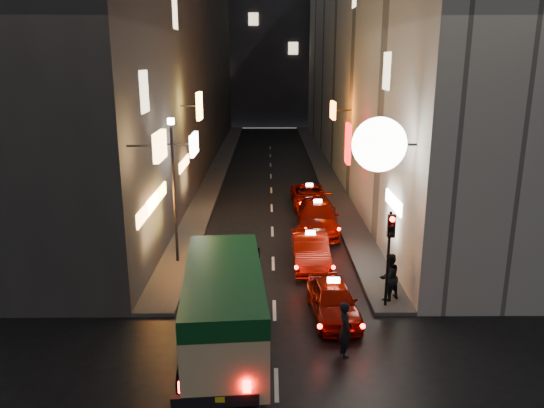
{
  "coord_description": "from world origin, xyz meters",
  "views": [
    {
      "loc": [
        -0.22,
        -8.82,
        8.72
      ],
      "look_at": [
        -0.05,
        13.0,
        2.73
      ],
      "focal_mm": 35.0,
      "sensor_mm": 36.0,
      "label": 1
    }
  ],
  "objects_px": {
    "pedestrian_crossing": "(345,326)",
    "traffic_light": "(390,240)",
    "minibus": "(224,301)",
    "lamp_post": "(174,181)",
    "taxi_near": "(333,297)"
  },
  "relations": [
    {
      "from": "traffic_light",
      "to": "pedestrian_crossing",
      "type": "bearing_deg",
      "value": -122.85
    },
    {
      "from": "pedestrian_crossing",
      "to": "traffic_light",
      "type": "distance_m",
      "value": 3.92
    },
    {
      "from": "pedestrian_crossing",
      "to": "traffic_light",
      "type": "relative_size",
      "value": 0.57
    },
    {
      "from": "minibus",
      "to": "traffic_light",
      "type": "relative_size",
      "value": 1.87
    },
    {
      "from": "minibus",
      "to": "traffic_light",
      "type": "height_order",
      "value": "traffic_light"
    },
    {
      "from": "minibus",
      "to": "pedestrian_crossing",
      "type": "xyz_separation_m",
      "value": [
        3.62,
        -0.17,
        -0.74
      ]
    },
    {
      "from": "minibus",
      "to": "lamp_post",
      "type": "relative_size",
      "value": 1.05
    },
    {
      "from": "taxi_near",
      "to": "lamp_post",
      "type": "bearing_deg",
      "value": 141.34
    },
    {
      "from": "lamp_post",
      "to": "pedestrian_crossing",
      "type": "bearing_deg",
      "value": -50.03
    },
    {
      "from": "taxi_near",
      "to": "lamp_post",
      "type": "distance_m",
      "value": 8.51
    },
    {
      "from": "pedestrian_crossing",
      "to": "lamp_post",
      "type": "bearing_deg",
      "value": 29.01
    },
    {
      "from": "lamp_post",
      "to": "taxi_near",
      "type": "bearing_deg",
      "value": -38.66
    },
    {
      "from": "minibus",
      "to": "pedestrian_crossing",
      "type": "relative_size",
      "value": 3.3
    },
    {
      "from": "minibus",
      "to": "lamp_post",
      "type": "bearing_deg",
      "value": 109.97
    },
    {
      "from": "pedestrian_crossing",
      "to": "lamp_post",
      "type": "relative_size",
      "value": 0.32
    }
  ]
}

